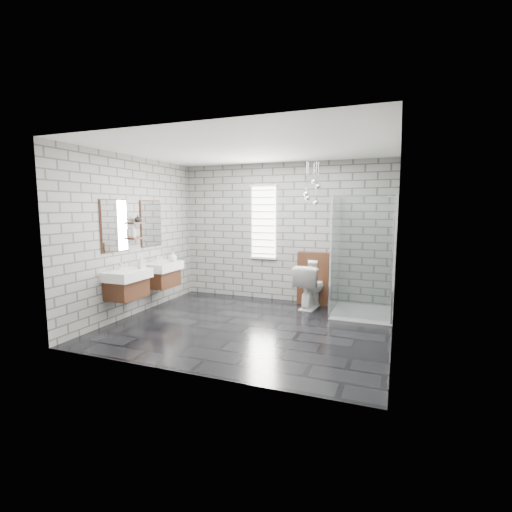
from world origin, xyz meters
The scene contains 20 objects.
floor centered at (0.00, 0.00, -0.01)m, with size 4.20×3.60×0.02m, color black.
ceiling centered at (0.00, 0.00, 2.71)m, with size 4.20×3.60×0.02m, color white.
wall_back centered at (0.00, 1.81, 1.35)m, with size 4.20×0.02×2.70m, color gray.
wall_front centered at (0.00, -1.81, 1.35)m, with size 4.20×0.02×2.70m, color gray.
wall_left centered at (-2.11, 0.00, 1.35)m, with size 0.02×3.60×2.70m, color gray.
wall_right centered at (2.11, 0.00, 1.35)m, with size 0.02×3.60×2.70m, color gray.
vanity_left centered at (-1.91, -0.51, 0.76)m, with size 0.47×0.70×1.57m.
vanity_right centered at (-1.91, 0.42, 0.76)m, with size 0.47×0.70×1.57m.
shelf_lower centered at (-2.03, -0.05, 1.32)m, with size 0.14×0.30×0.03m, color #4A2716.
shelf_upper centered at (-2.03, -0.05, 1.58)m, with size 0.14×0.30×0.03m, color #4A2716.
window centered at (-0.40, 1.78, 1.55)m, with size 0.56×0.05×1.48m.
cistern_panel centered at (0.65, 1.70, 0.50)m, with size 0.60×0.20×1.00m, color #4A2716.
flush_plate centered at (0.65, 1.60, 0.80)m, with size 0.18×0.01×0.12m, color silver.
shower_enclosure centered at (1.50, 1.18, 0.50)m, with size 1.00×1.00×2.03m.
pendant_cluster centered at (0.67, 1.36, 2.11)m, with size 0.27×0.26×0.82m.
toilet centered at (0.65, 1.44, 0.40)m, with size 0.45×0.79×0.80m, color white.
soap_bottle_a centered at (-1.78, -0.26, 0.96)m, with size 0.10×0.10×0.21m, color #B2B2B2.
soap_bottle_b centered at (-1.75, 0.60, 0.94)m, with size 0.14×0.14×0.18m, color #B2B2B2.
soap_bottle_c centered at (-2.02, -0.14, 1.44)m, with size 0.08×0.08×0.21m, color #B2B2B2.
vase centered at (-2.02, -0.02, 1.65)m, with size 0.11×0.11×0.12m, color #B2B2B2.
Camera 1 is at (2.12, -5.18, 1.83)m, focal length 26.00 mm.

